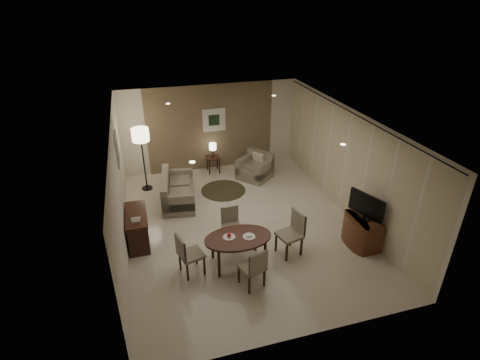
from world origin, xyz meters
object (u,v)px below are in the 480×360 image
object	(u,v)px
chair_near	(252,266)
side_table	(213,164)
sofa	(178,189)
dining_table	(238,250)
chair_left	(191,254)
tv_cabinet	(363,231)
chair_far	(232,227)
armchair	(255,166)
console_desk	(138,228)
chair_right	(289,235)
floor_lamp	(144,160)

from	to	relation	value
chair_near	side_table	xyz separation A→B (m)	(0.38, 5.19, -0.19)
chair_near	sofa	distance (m)	3.74
dining_table	chair_left	xyz separation A→B (m)	(-0.99, -0.02, 0.13)
tv_cabinet	chair_far	xyz separation A→B (m)	(-2.83, 0.84, 0.08)
chair_left	side_table	world-z (taller)	chair_left
tv_cabinet	sofa	bearing A→B (deg)	140.81
sofa	armchair	bearing A→B (deg)	-64.59
console_desk	dining_table	distance (m)	2.42
chair_right	sofa	distance (m)	3.54
dining_table	chair_near	world-z (taller)	chair_near
console_desk	chair_far	xyz separation A→B (m)	(2.06, -0.66, 0.06)
dining_table	chair_right	xyz separation A→B (m)	(1.16, 0.01, 0.16)
side_table	sofa	bearing A→B (deg)	-130.04
console_desk	chair_right	world-z (taller)	chair_right
armchair	dining_table	bearing A→B (deg)	-62.06
tv_cabinet	chair_left	world-z (taller)	chair_left
console_desk	sofa	bearing A→B (deg)	53.97
chair_far	side_table	world-z (taller)	chair_far
floor_lamp	side_table	bearing A→B (deg)	14.97
chair_near	floor_lamp	xyz separation A→B (m)	(-1.74, 4.62, 0.48)
armchair	floor_lamp	bearing A→B (deg)	-132.94
tv_cabinet	chair_right	distance (m)	1.75
chair_left	console_desk	bearing A→B (deg)	20.53
tv_cabinet	dining_table	world-z (taller)	tv_cabinet
chair_far	floor_lamp	xyz separation A→B (m)	(-1.73, 3.22, 0.49)
tv_cabinet	floor_lamp	bearing A→B (deg)	138.26
console_desk	chair_far	bearing A→B (deg)	-17.67
armchair	floor_lamp	distance (m)	3.29
chair_near	side_table	size ratio (longest dim) A/B	1.75
dining_table	sofa	world-z (taller)	sofa
tv_cabinet	chair_right	xyz separation A→B (m)	(-1.73, 0.15, 0.14)
armchair	side_table	size ratio (longest dim) A/B	1.74
dining_table	console_desk	bearing A→B (deg)	145.79
chair_far	side_table	size ratio (longest dim) A/B	1.69
side_table	chair_left	bearing A→B (deg)	-107.74
chair_near	console_desk	bearing A→B (deg)	-62.89
tv_cabinet	dining_table	bearing A→B (deg)	177.23
chair_far	chair_right	bearing A→B (deg)	-34.00
side_table	floor_lamp	xyz separation A→B (m)	(-2.12, -0.57, 0.67)
floor_lamp	dining_table	bearing A→B (deg)	-67.02
tv_cabinet	chair_near	distance (m)	2.87
tv_cabinet	chair_far	bearing A→B (deg)	163.40
chair_left	floor_lamp	distance (m)	4.03
dining_table	armchair	world-z (taller)	armchair
sofa	floor_lamp	distance (m)	1.39
chair_near	chair_left	distance (m)	1.26
tv_cabinet	dining_table	size ratio (longest dim) A/B	0.63
chair_right	console_desk	bearing A→B (deg)	-127.27
side_table	chair_far	bearing A→B (deg)	-95.89
dining_table	floor_lamp	distance (m)	4.30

